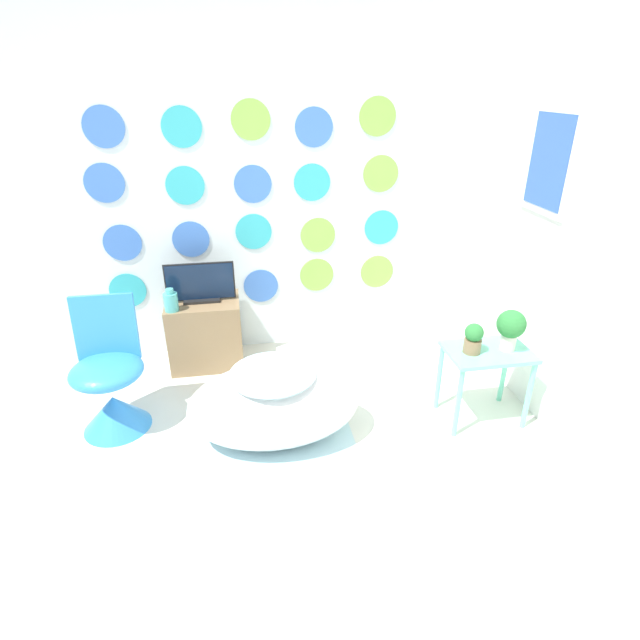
{
  "coord_description": "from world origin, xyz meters",
  "views": [
    {
      "loc": [
        -0.14,
        -1.55,
        1.98
      ],
      "look_at": [
        0.31,
        1.02,
        0.72
      ],
      "focal_mm": 28.0,
      "sensor_mm": 36.0,
      "label": 1
    }
  ],
  "objects_px": {
    "chair": "(111,390)",
    "potted_plant_right": "(511,327)",
    "potted_plant_left": "(473,338)",
    "vase": "(171,301)",
    "tv": "(200,284)",
    "bathtub": "(274,404)"
  },
  "relations": [
    {
      "from": "chair",
      "to": "vase",
      "type": "xyz_separation_m",
      "value": [
        0.34,
        0.57,
        0.32
      ]
    },
    {
      "from": "chair",
      "to": "vase",
      "type": "height_order",
      "value": "chair"
    },
    {
      "from": "vase",
      "to": "chair",
      "type": "bearing_deg",
      "value": -121.24
    },
    {
      "from": "potted_plant_left",
      "to": "vase",
      "type": "bearing_deg",
      "value": 154.31
    },
    {
      "from": "tv",
      "to": "vase",
      "type": "xyz_separation_m",
      "value": [
        -0.2,
        -0.14,
        -0.06
      ]
    },
    {
      "from": "tv",
      "to": "vase",
      "type": "distance_m",
      "value": 0.25
    },
    {
      "from": "potted_plant_left",
      "to": "chair",
      "type": "bearing_deg",
      "value": 171.81
    },
    {
      "from": "tv",
      "to": "potted_plant_left",
      "type": "xyz_separation_m",
      "value": [
        1.62,
        -1.01,
        -0.05
      ]
    },
    {
      "from": "bathtub",
      "to": "tv",
      "type": "distance_m",
      "value": 1.14
    },
    {
      "from": "bathtub",
      "to": "tv",
      "type": "height_order",
      "value": "tv"
    },
    {
      "from": "bathtub",
      "to": "potted_plant_right",
      "type": "distance_m",
      "value": 1.48
    },
    {
      "from": "chair",
      "to": "bathtub",
      "type": "bearing_deg",
      "value": -15.8
    },
    {
      "from": "potted_plant_left",
      "to": "potted_plant_right",
      "type": "xyz_separation_m",
      "value": [
        0.23,
        -0.0,
        0.06
      ]
    },
    {
      "from": "tv",
      "to": "potted_plant_left",
      "type": "bearing_deg",
      "value": -31.98
    },
    {
      "from": "chair",
      "to": "potted_plant_right",
      "type": "height_order",
      "value": "chair"
    },
    {
      "from": "potted_plant_right",
      "to": "tv",
      "type": "bearing_deg",
      "value": 151.2
    },
    {
      "from": "bathtub",
      "to": "potted_plant_right",
      "type": "xyz_separation_m",
      "value": [
        1.43,
        -0.04,
        0.41
      ]
    },
    {
      "from": "vase",
      "to": "potted_plant_left",
      "type": "relative_size",
      "value": 0.87
    },
    {
      "from": "chair",
      "to": "potted_plant_right",
      "type": "relative_size",
      "value": 3.2
    },
    {
      "from": "vase",
      "to": "potted_plant_right",
      "type": "bearing_deg",
      "value": -23.24
    },
    {
      "from": "vase",
      "to": "potted_plant_left",
      "type": "distance_m",
      "value": 2.03
    },
    {
      "from": "vase",
      "to": "potted_plant_right",
      "type": "relative_size",
      "value": 0.63
    }
  ]
}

